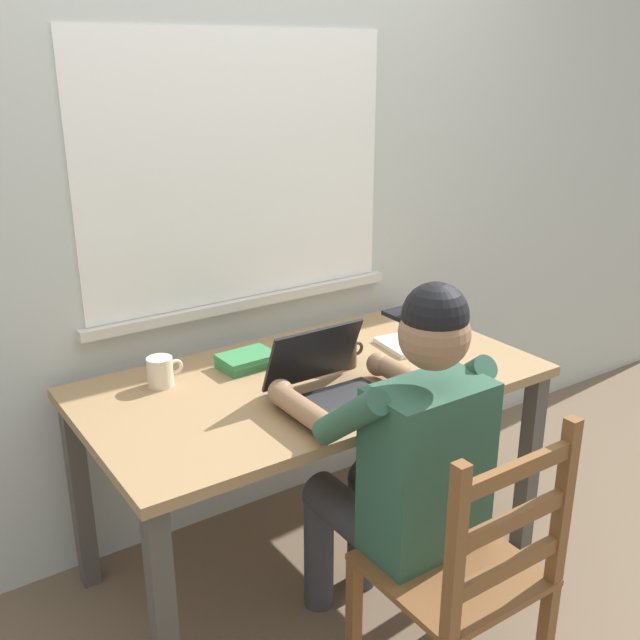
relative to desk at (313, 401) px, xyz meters
The scene contains 12 objects.
ground_plane 0.66m from the desk, ahead, with size 8.00×8.00×0.00m, color brown.
back_wall 0.80m from the desk, 90.01° to the left, with size 6.00×0.08×2.60m.
desk is the anchor object (origin of this frame).
seated_person 0.48m from the desk, 91.49° to the right, with size 0.50×0.60×1.23m.
wooden_chair 0.79m from the desk, 90.95° to the right, with size 0.42×0.42×0.93m.
laptop 0.23m from the desk, 105.77° to the right, with size 0.33×0.32×0.22m.
computer_mouse 0.34m from the desk, 55.19° to the right, with size 0.06×0.10×0.03m, color black.
coffee_mug_white 0.52m from the desk, 153.51° to the left, with size 0.12×0.08×0.10m.
coffee_mug_dark 0.20m from the desk, ahead, with size 0.12×0.08×0.10m.
book_stack_main 0.27m from the desk, 124.99° to the left, with size 0.19×0.14×0.05m.
paper_pile_near_laptop 0.47m from the desk, ahead, with size 0.20×0.20×0.02m, color white.
landscape_photo_print 0.64m from the desk, ahead, with size 0.13×0.09×0.00m, color gold.
Camera 1 is at (-1.26, -1.90, 1.78)m, focal length 41.62 mm.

